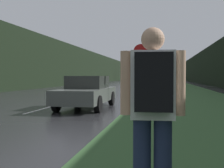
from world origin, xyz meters
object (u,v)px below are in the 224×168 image
at_px(delivery_truck, 140,74).
at_px(car_passing_near, 87,92).
at_px(car_passing_far, 142,80).
at_px(stop_sign, 141,68).
at_px(hitchhiker_with_backpack, 153,107).

bearing_deg(delivery_truck, car_passing_near, -87.20).
bearing_deg(delivery_truck, car_passing_far, -85.04).
xyz_separation_m(car_passing_far, delivery_truck, (-3.45, 39.71, 1.19)).
distance_m(car_passing_far, delivery_truck, 39.87).
relative_size(stop_sign, car_passing_far, 0.64).
bearing_deg(stop_sign, hitchhiker_with_backpack, -84.86).
relative_size(stop_sign, hitchhiker_with_backpack, 1.51).
bearing_deg(car_passing_far, car_passing_near, 90.00).
xyz_separation_m(stop_sign, delivery_truck, (-5.67, 69.71, 0.26)).
relative_size(car_passing_near, delivery_truck, 0.67).
bearing_deg(hitchhiker_with_backpack, delivery_truck, 90.74).
height_order(stop_sign, car_passing_near, stop_sign).
bearing_deg(car_passing_near, delivery_truck, -87.20).
xyz_separation_m(car_passing_near, car_passing_far, (0.00, 30.88, 0.09)).
height_order(stop_sign, delivery_truck, delivery_truck).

